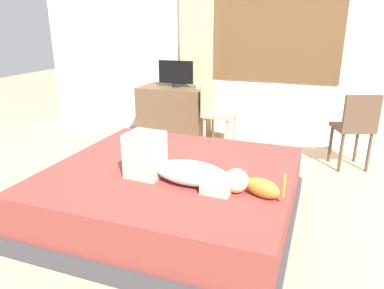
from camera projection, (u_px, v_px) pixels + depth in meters
The scene contains 11 objects.
ground_plane at pixel (185, 226), 2.94m from camera, with size 16.00×16.00×0.00m, color tan.
back_wall_with_window at pixel (255, 31), 4.66m from camera, with size 6.40×0.14×2.90m.
bed at pixel (172, 194), 3.00m from camera, with size 1.96×1.83×0.45m.
person_lying at pixel (179, 167), 2.64m from camera, with size 0.94×0.30×0.34m.
cat at pixel (260, 187), 2.44m from camera, with size 0.34×0.20×0.21m.
desk at pixel (174, 114), 4.98m from camera, with size 0.90×0.56×0.74m.
tv_monitor at pixel (176, 73), 4.79m from camera, with size 0.48×0.10×0.35m.
cup at pixel (198, 85), 4.74m from camera, with size 0.06×0.06×0.09m, color white.
chair_by_desk at pixel (215, 110), 4.58m from camera, with size 0.41×0.41×0.86m.
chair_spare at pixel (355, 125), 3.92m from camera, with size 0.49×0.49×0.86m.
curtain_left at pixel (196, 43), 4.86m from camera, with size 0.44×0.06×2.60m, color #ADCC75.
Camera 1 is at (0.94, -2.39, 1.58)m, focal length 33.81 mm.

